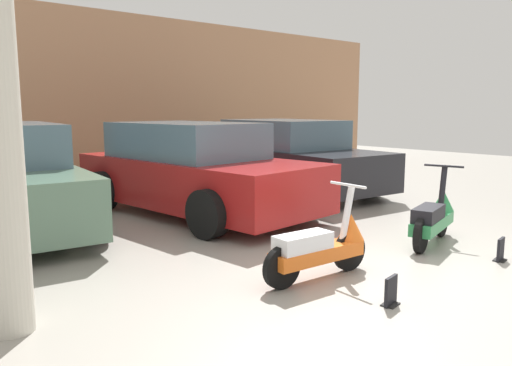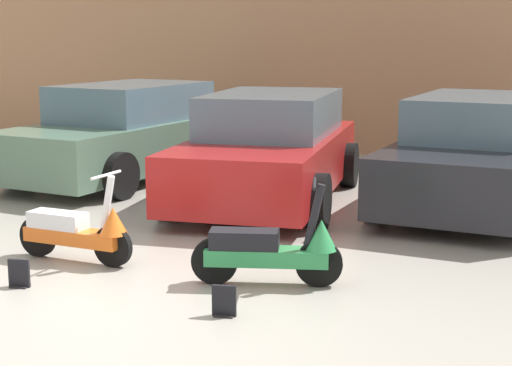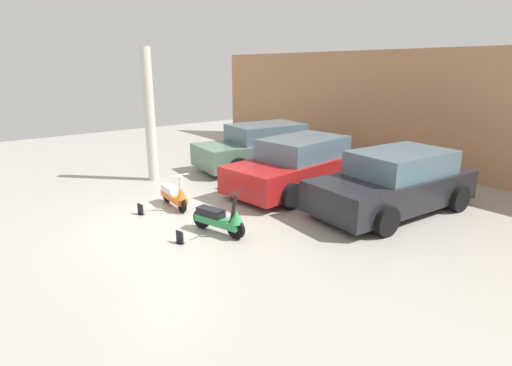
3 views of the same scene
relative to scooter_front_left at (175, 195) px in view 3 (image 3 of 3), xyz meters
The scene contains 10 objects.
ground_plane 1.07m from the scooter_front_left, 36.53° to the right, with size 28.00×28.00×0.00m, color #9E998E.
wall_back 8.33m from the scooter_front_left, 84.24° to the left, with size 19.60×0.12×3.95m, color tan.
scooter_front_left is the anchor object (origin of this frame).
scooter_front_right 2.07m from the scooter_front_left, ahead, with size 1.35×0.64×0.97m.
car_rear_left 4.79m from the scooter_front_left, 114.30° to the left, with size 2.51×4.57×1.49m.
car_rear_center 3.62m from the scooter_front_left, 77.73° to the left, with size 2.46×4.51×1.47m.
car_rear_right 5.39m from the scooter_front_left, 49.89° to the left, with size 2.36×4.44×1.46m.
placard_near_left_scooter 0.90m from the scooter_front_left, 94.51° to the right, with size 0.20×0.15×0.26m.
placard_near_right_scooter 2.17m from the scooter_front_left, 24.74° to the right, with size 0.20×0.15×0.26m.
support_column_side 3.26m from the scooter_front_left, 166.01° to the left, with size 0.32×0.32×3.95m, color beige.
Camera 3 is at (7.83, -3.63, 3.41)m, focal length 28.00 mm.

